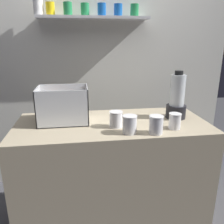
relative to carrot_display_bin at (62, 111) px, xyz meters
name	(u,v)px	position (x,y,z in m)	size (l,w,h in m)	color
ground_plane	(112,222)	(0.36, -0.07, -0.98)	(8.00, 8.00, 0.00)	#4C4C51
counter	(112,176)	(0.36, -0.07, -0.53)	(1.40, 0.64, 0.90)	tan
back_wall_unit	(101,62)	(0.36, 0.70, 0.28)	(2.60, 0.24, 2.50)	silver
carrot_display_bin	(62,111)	(0.00, 0.00, 0.00)	(0.36, 0.26, 0.26)	white
blender_pitcher	(177,99)	(0.87, -0.03, 0.06)	(0.15, 0.15, 0.36)	black
juice_cup_orange_far_left	(116,120)	(0.38, -0.16, -0.03)	(0.09, 0.09, 0.11)	white
juice_cup_beet_left	(130,125)	(0.45, -0.29, -0.03)	(0.10, 0.10, 0.12)	white
juice_cup_pomegranate_middle	(156,126)	(0.61, -0.31, -0.03)	(0.09, 0.09, 0.12)	white
juice_cup_beet_right	(175,122)	(0.77, -0.25, -0.04)	(0.08, 0.08, 0.11)	white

